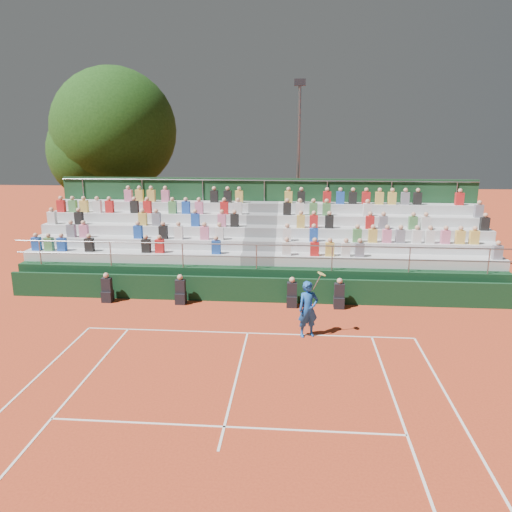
# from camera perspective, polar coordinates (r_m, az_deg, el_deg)

# --- Properties ---
(ground) EXTENTS (90.00, 90.00, 0.00)m
(ground) POSITION_cam_1_polar(r_m,az_deg,el_deg) (16.93, -0.97, -8.81)
(ground) COLOR #BB3F1F
(ground) RESTS_ON ground
(courtside_wall) EXTENTS (20.00, 0.15, 1.00)m
(courtside_wall) POSITION_cam_1_polar(r_m,az_deg,el_deg) (19.74, -0.07, -3.87)
(courtside_wall) COLOR black
(courtside_wall) RESTS_ON ground
(line_officials) EXTENTS (9.50, 0.40, 1.19)m
(line_officials) POSITION_cam_1_polar(r_m,az_deg,el_deg) (19.43, -3.18, -4.26)
(line_officials) COLOR black
(line_officials) RESTS_ON ground
(grandstand) EXTENTS (20.00, 5.20, 4.40)m
(grandstand) POSITION_cam_1_polar(r_m,az_deg,el_deg) (22.69, 0.60, 0.04)
(grandstand) COLOR black
(grandstand) RESTS_ON ground
(tennis_player) EXTENTS (0.93, 0.67, 2.22)m
(tennis_player) POSITION_cam_1_polar(r_m,az_deg,el_deg) (16.45, 5.98, -6.05)
(tennis_player) COLOR #164EA8
(tennis_player) RESTS_ON ground
(tree_west) EXTENTS (5.74, 5.74, 8.30)m
(tree_west) POSITION_cam_1_polar(r_m,az_deg,el_deg) (30.60, -17.48, 11.25)
(tree_west) COLOR #3A2115
(tree_west) RESTS_ON ground
(tree_east) EXTENTS (6.96, 6.96, 10.13)m
(tree_east) POSITION_cam_1_polar(r_m,az_deg,el_deg) (30.19, -15.88, 13.64)
(tree_east) COLOR #3A2115
(tree_east) RESTS_ON ground
(floodlight_mast) EXTENTS (0.60, 0.25, 9.26)m
(floodlight_mast) POSITION_cam_1_polar(r_m,az_deg,el_deg) (27.74, 4.88, 11.41)
(floodlight_mast) COLOR gray
(floodlight_mast) RESTS_ON ground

